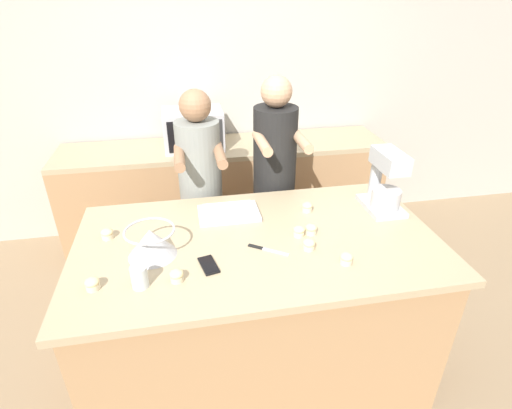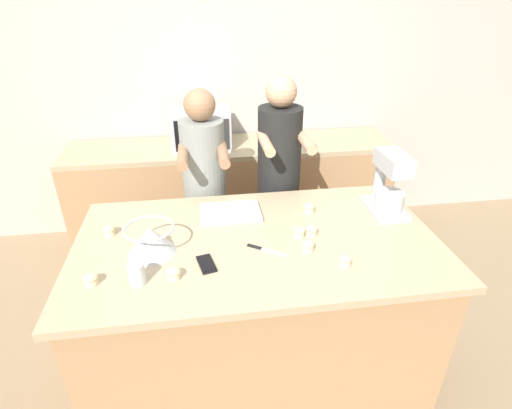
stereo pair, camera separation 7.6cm
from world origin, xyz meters
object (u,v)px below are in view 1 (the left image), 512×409
at_px(person_right, 274,188).
at_px(stand_mixer, 385,184).
at_px(mixing_bowl, 151,242).
at_px(cupcake_2, 177,276).
at_px(person_left, 202,199).
at_px(knife, 266,249).
at_px(drinking_glass, 139,277).
at_px(cupcake_3, 307,207).
at_px(cupcake_6, 92,284).
at_px(cupcake_7, 107,234).
at_px(cupcake_4, 346,258).
at_px(baking_tray, 229,212).
at_px(cell_phone, 209,265).
at_px(cupcake_1, 309,244).
at_px(cupcake_0, 311,229).
at_px(microwave_oven, 193,129).
at_px(cupcake_5, 299,231).

xyz_separation_m(person_right, stand_mixer, (0.54, -0.52, 0.23)).
height_order(mixing_bowl, cupcake_2, mixing_bowl).
bearing_deg(person_left, knife, -71.59).
xyz_separation_m(drinking_glass, cupcake_3, (0.93, 0.52, -0.02)).
bearing_deg(cupcake_6, cupcake_7, 88.86).
height_order(knife, cupcake_2, cupcake_2).
bearing_deg(person_left, cupcake_4, -57.76).
height_order(baking_tray, knife, baking_tray).
distance_m(cell_phone, cupcake_3, 0.75).
bearing_deg(person_left, baking_tray, -72.78).
relative_size(cupcake_1, cupcake_3, 1.00).
distance_m(cupcake_6, cupcake_7, 0.41).
bearing_deg(cupcake_1, knife, 170.91).
distance_m(baking_tray, cupcake_0, 0.50).
xyz_separation_m(cupcake_1, cupcake_2, (-0.66, -0.13, 0.00)).
bearing_deg(cupcake_7, cupcake_2, -49.90).
height_order(stand_mixer, cupcake_7, stand_mixer).
relative_size(baking_tray, cupcake_6, 5.50).
relative_size(knife, cupcake_4, 2.99).
xyz_separation_m(person_left, microwave_oven, (0.00, 0.80, 0.24)).
xyz_separation_m(baking_tray, cell_phone, (-0.16, -0.47, -0.01)).
distance_m(stand_mixer, cupcake_3, 0.47).
bearing_deg(cupcake_2, cupcake_7, 130.10).
relative_size(cupcake_1, cupcake_2, 1.00).
bearing_deg(stand_mixer, cell_phone, -160.61).
bearing_deg(microwave_oven, cupcake_7, -111.19).
height_order(cupcake_0, cupcake_7, same).
bearing_deg(cupcake_5, cupcake_3, 63.81).
relative_size(microwave_oven, cupcake_0, 7.57).
distance_m(stand_mixer, mixing_bowl, 1.36).
distance_m(cell_phone, cupcake_5, 0.53).
distance_m(cupcake_0, cupcake_6, 1.11).
bearing_deg(cupcake_1, cupcake_7, 163.86).
bearing_deg(cupcake_7, drinking_glass, -65.51).
bearing_deg(cupcake_4, knife, 153.18).
height_order(cupcake_1, cupcake_4, same).
relative_size(stand_mixer, cupcake_2, 5.72).
bearing_deg(cupcake_0, cupcake_7, 171.83).
relative_size(cell_phone, drinking_glass, 1.50).
bearing_deg(cupcake_5, cupcake_6, -166.22).
distance_m(cell_phone, cupcake_6, 0.52).
bearing_deg(knife, cell_phone, -164.65).
height_order(knife, cupcake_1, cupcake_1).
bearing_deg(cupcake_0, person_left, 127.38).
bearing_deg(microwave_oven, cupcake_2, -95.50).
xyz_separation_m(cupcake_0, cupcake_3, (0.05, 0.24, 0.00)).
relative_size(person_left, drinking_glass, 15.35).
bearing_deg(cupcake_7, cupcake_0, -8.17).
bearing_deg(stand_mixer, cupcake_2, -159.37).
relative_size(cupcake_4, cupcake_7, 1.00).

